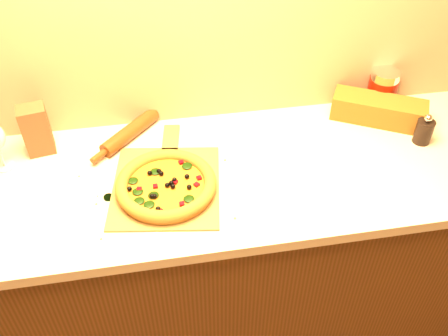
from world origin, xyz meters
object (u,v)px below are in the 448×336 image
pizza_peel (167,183)px  pepper_grinder (424,131)px  rolling_pin (130,132)px  coffee_canister (383,88)px  pizza (166,185)px

pizza_peel → pepper_grinder: (0.93, 0.07, 0.05)m
rolling_pin → coffee_canister: (0.98, 0.04, 0.05)m
pizza → pepper_grinder: (0.94, 0.10, 0.02)m
pizza → rolling_pin: size_ratio=1.09×
pepper_grinder → rolling_pin: size_ratio=0.40×
pepper_grinder → coffee_canister: (-0.06, 0.24, 0.03)m
pizza → pepper_grinder: size_ratio=2.74×
rolling_pin → pizza_peel: bearing=-68.1°
pizza_peel → pizza: pizza is taller
pizza_peel → coffee_canister: coffee_canister is taller
pizza → coffee_canister: 0.94m
pizza_peel → pizza: bearing=-85.1°
pepper_grinder → rolling_pin: pepper_grinder is taller
pepper_grinder → rolling_pin: (-1.04, 0.20, -0.02)m
pizza → rolling_pin: 0.32m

